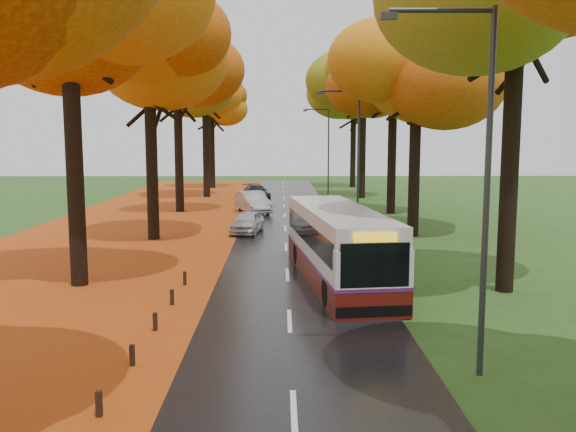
{
  "coord_description": "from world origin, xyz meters",
  "views": [
    {
      "loc": [
        -0.24,
        -5.02,
        5.27
      ],
      "look_at": [
        0.0,
        15.79,
        2.6
      ],
      "focal_mm": 38.0,
      "sensor_mm": 36.0,
      "label": 1
    }
  ],
  "objects_px": {
    "streetlamp_mid": "(354,148)",
    "streetlamp_far": "(326,144)",
    "car_dark": "(256,192)",
    "streetlamp_near": "(476,164)",
    "bus": "(338,243)",
    "car_white": "(247,222)",
    "car_silver": "(253,202)"
  },
  "relations": [
    {
      "from": "streetlamp_mid",
      "to": "streetlamp_far",
      "type": "relative_size",
      "value": 1.0
    },
    {
      "from": "car_dark",
      "to": "streetlamp_near",
      "type": "bearing_deg",
      "value": -95.48
    },
    {
      "from": "streetlamp_far",
      "to": "bus",
      "type": "bearing_deg",
      "value": -93.43
    },
    {
      "from": "streetlamp_far",
      "to": "streetlamp_near",
      "type": "bearing_deg",
      "value": -90.0
    },
    {
      "from": "car_white",
      "to": "streetlamp_near",
      "type": "bearing_deg",
      "value": -64.3
    },
    {
      "from": "car_white",
      "to": "car_silver",
      "type": "xyz_separation_m",
      "value": [
        -0.11,
        9.25,
        0.14
      ]
    },
    {
      "from": "streetlamp_near",
      "to": "car_silver",
      "type": "distance_m",
      "value": 30.5
    },
    {
      "from": "streetlamp_near",
      "to": "car_dark",
      "type": "bearing_deg",
      "value": 99.23
    },
    {
      "from": "streetlamp_far",
      "to": "car_dark",
      "type": "distance_m",
      "value": 9.15
    },
    {
      "from": "streetlamp_mid",
      "to": "streetlamp_near",
      "type": "bearing_deg",
      "value": -90.0
    },
    {
      "from": "streetlamp_near",
      "to": "streetlamp_far",
      "type": "bearing_deg",
      "value": 90.0
    },
    {
      "from": "streetlamp_mid",
      "to": "car_dark",
      "type": "distance_m",
      "value": 18.34
    },
    {
      "from": "car_white",
      "to": "car_dark",
      "type": "relative_size",
      "value": 0.82
    },
    {
      "from": "bus",
      "to": "streetlamp_mid",
      "type": "bearing_deg",
      "value": 74.03
    },
    {
      "from": "streetlamp_far",
      "to": "car_silver",
      "type": "relative_size",
      "value": 1.76
    },
    {
      "from": "car_white",
      "to": "car_dark",
      "type": "height_order",
      "value": "car_dark"
    },
    {
      "from": "streetlamp_near",
      "to": "streetlamp_mid",
      "type": "relative_size",
      "value": 1.0
    },
    {
      "from": "bus",
      "to": "car_silver",
      "type": "bearing_deg",
      "value": 94.39
    },
    {
      "from": "streetlamp_far",
      "to": "car_silver",
      "type": "height_order",
      "value": "streetlamp_far"
    },
    {
      "from": "streetlamp_mid",
      "to": "car_silver",
      "type": "bearing_deg",
      "value": 129.02
    },
    {
      "from": "bus",
      "to": "car_silver",
      "type": "height_order",
      "value": "bus"
    },
    {
      "from": "streetlamp_mid",
      "to": "bus",
      "type": "relative_size",
      "value": 0.77
    },
    {
      "from": "car_silver",
      "to": "car_dark",
      "type": "relative_size",
      "value": 1.05
    },
    {
      "from": "streetlamp_near",
      "to": "bus",
      "type": "bearing_deg",
      "value": 103.1
    },
    {
      "from": "bus",
      "to": "car_white",
      "type": "xyz_separation_m",
      "value": [
        -3.96,
        11.35,
        -0.79
      ]
    },
    {
      "from": "car_white",
      "to": "car_silver",
      "type": "height_order",
      "value": "car_silver"
    },
    {
      "from": "streetlamp_far",
      "to": "car_white",
      "type": "height_order",
      "value": "streetlamp_far"
    },
    {
      "from": "streetlamp_mid",
      "to": "car_silver",
      "type": "xyz_separation_m",
      "value": [
        -6.17,
        7.61,
        -3.92
      ]
    },
    {
      "from": "streetlamp_mid",
      "to": "car_silver",
      "type": "height_order",
      "value": "streetlamp_mid"
    },
    {
      "from": "streetlamp_far",
      "to": "car_dark",
      "type": "height_order",
      "value": "streetlamp_far"
    },
    {
      "from": "streetlamp_near",
      "to": "streetlamp_far",
      "type": "distance_m",
      "value": 44.0
    },
    {
      "from": "streetlamp_mid",
      "to": "streetlamp_far",
      "type": "distance_m",
      "value": 22.0
    }
  ]
}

